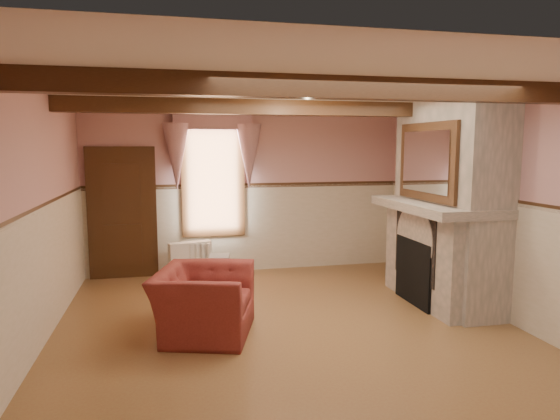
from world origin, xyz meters
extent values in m
cube|color=brown|center=(0.00, 0.00, 0.00)|extent=(5.50, 6.00, 0.01)
cube|color=silver|center=(0.00, 0.00, 2.80)|extent=(5.50, 6.00, 0.01)
cube|color=tan|center=(0.00, 3.00, 1.40)|extent=(5.50, 0.02, 2.80)
cube|color=tan|center=(0.00, -3.00, 1.40)|extent=(5.50, 0.02, 2.80)
cube|color=tan|center=(-2.75, 0.00, 1.40)|extent=(0.02, 6.00, 2.80)
cube|color=tan|center=(2.75, 0.00, 1.40)|extent=(0.02, 6.00, 2.80)
cube|color=black|center=(2.00, 0.60, 0.45)|extent=(0.20, 0.95, 0.90)
imported|color=maroon|center=(-0.99, 0.09, 0.39)|extent=(1.34, 1.44, 0.77)
cylinder|color=brown|center=(-0.72, 0.88, 0.28)|extent=(0.59, 0.59, 0.55)
cube|color=#B7AD8C|center=(-0.72, 0.90, 0.65)|extent=(0.31, 0.36, 0.20)
cube|color=white|center=(-1.03, 2.70, 0.30)|extent=(0.72, 0.35, 0.60)
imported|color=brown|center=(2.24, 0.59, 1.46)|extent=(0.34, 0.34, 0.08)
cube|color=black|center=(2.24, 1.19, 1.52)|extent=(0.14, 0.24, 0.20)
cylinder|color=#CA7F38|center=(2.24, 0.99, 1.56)|extent=(0.11, 0.11, 0.28)
cylinder|color=maroon|center=(2.24, 0.02, 1.50)|extent=(0.06, 0.06, 0.16)
cylinder|color=gold|center=(2.24, -0.04, 1.48)|extent=(0.06, 0.06, 0.12)
cube|color=gray|center=(2.42, 0.60, 1.40)|extent=(0.85, 2.00, 2.80)
cube|color=gray|center=(2.24, 0.60, 1.36)|extent=(1.05, 2.05, 0.12)
cube|color=silver|center=(2.06, 0.60, 1.97)|extent=(0.06, 1.44, 1.04)
cube|color=black|center=(-2.10, 2.94, 1.05)|extent=(1.10, 0.10, 2.10)
cube|color=white|center=(-0.60, 2.97, 1.65)|extent=(1.06, 0.08, 2.02)
cube|color=gray|center=(-0.60, 2.88, 2.25)|extent=(1.30, 0.14, 1.40)
cube|color=black|center=(0.00, -1.20, 2.70)|extent=(5.50, 0.18, 0.20)
cube|color=black|center=(0.00, 1.20, 2.70)|extent=(5.50, 0.18, 0.20)
camera|label=1|loc=(-1.36, -5.55, 2.18)|focal=32.00mm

